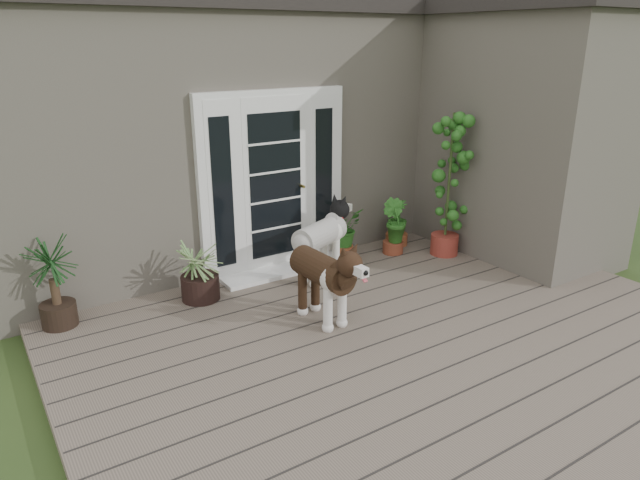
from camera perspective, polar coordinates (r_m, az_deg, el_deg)
deck at (r=5.67m, az=8.45°, el=-9.77°), size 6.20×4.60×0.12m
house_main at (r=8.67m, az=-10.14°, el=10.82°), size 7.40×4.00×3.10m
roof_main at (r=8.59m, az=-10.83°, el=21.75°), size 7.60×4.20×0.20m
house_wing at (r=7.96m, az=19.72°, el=9.24°), size 1.60×2.40×3.10m
roof_wing at (r=7.87m, az=21.17°, el=21.11°), size 1.80×2.60×0.20m
door_unit at (r=6.84m, az=-4.62°, el=5.75°), size 1.90×0.14×2.15m
door_step at (r=7.00m, az=-3.60°, el=-2.95°), size 1.60×0.40×0.05m
brindle_dog at (r=5.66m, az=0.21°, el=-4.36°), size 0.46×0.98×0.80m
white_dog at (r=6.64m, az=-0.02°, el=-0.69°), size 1.05×0.76×0.80m
spider_plant at (r=6.27m, az=-11.98°, el=-2.72°), size 0.79×0.79×0.73m
yucca at (r=6.10m, az=-25.03°, el=-3.80°), size 0.67×0.67×0.94m
herb_a at (r=7.36m, az=2.44°, el=0.37°), size 0.55×0.55×0.57m
herb_b at (r=7.57m, az=7.34°, el=0.57°), size 0.43×0.43×0.52m
herb_c at (r=7.89m, az=7.68°, el=1.23°), size 0.33×0.33×0.49m
sapling at (r=7.46m, az=12.74°, el=5.52°), size 0.62×0.62×1.91m
clog_left at (r=6.81m, az=1.18°, el=-3.41°), size 0.20×0.30×0.08m
clog_right at (r=7.41m, az=2.55°, el=-1.42°), size 0.28×0.36×0.10m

